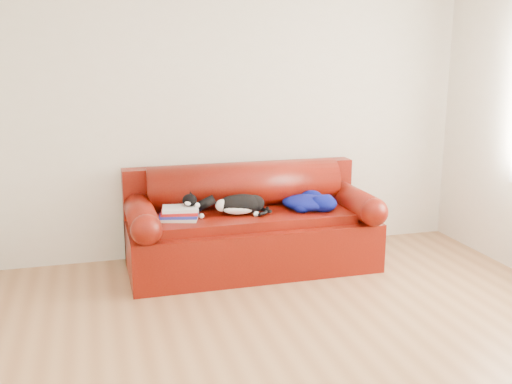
% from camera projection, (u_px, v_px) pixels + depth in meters
% --- Properties ---
extents(ground, '(4.50, 4.50, 0.00)m').
position_uv_depth(ground, '(300.00, 347.00, 3.80)').
color(ground, brown).
rests_on(ground, ground).
extents(room_shell, '(4.52, 4.02, 2.61)m').
position_uv_depth(room_shell, '(324.00, 81.00, 3.47)').
color(room_shell, beige).
rests_on(room_shell, ground).
extents(sofa_base, '(2.10, 0.90, 0.50)m').
position_uv_depth(sofa_base, '(251.00, 241.00, 5.17)').
color(sofa_base, '#400203').
rests_on(sofa_base, ground).
extents(sofa_back, '(2.10, 1.01, 0.88)m').
position_uv_depth(sofa_back, '(244.00, 200.00, 5.33)').
color(sofa_back, '#400203').
rests_on(sofa_back, ground).
extents(book_stack, '(0.37, 0.32, 0.10)m').
position_uv_depth(book_stack, '(179.00, 213.00, 4.87)').
color(book_stack, beige).
rests_on(book_stack, sofa_base).
extents(cat, '(0.58, 0.25, 0.21)m').
position_uv_depth(cat, '(240.00, 205.00, 5.01)').
color(cat, black).
rests_on(cat, sofa_base).
extents(blanket, '(0.51, 0.51, 0.15)m').
position_uv_depth(blanket, '(308.00, 202.00, 5.18)').
color(blanket, '#020F40').
rests_on(blanket, sofa_base).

